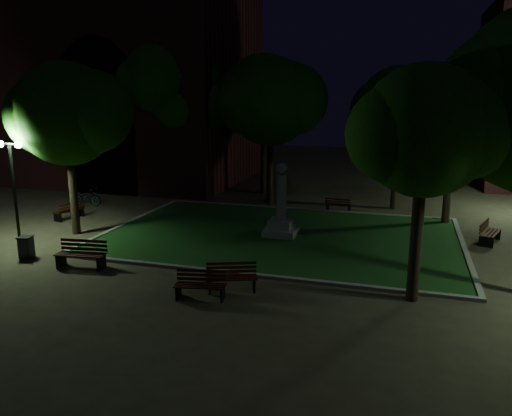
# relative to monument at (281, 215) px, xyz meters

# --- Properties ---
(ground) EXTENTS (80.00, 80.00, 0.00)m
(ground) POSITION_rel_monument_xyz_m (0.00, -2.00, -0.96)
(ground) COLOR #463D2A
(lawn) EXTENTS (15.00, 10.00, 0.08)m
(lawn) POSITION_rel_monument_xyz_m (0.00, 0.00, -0.92)
(lawn) COLOR #184215
(lawn) RESTS_ON ground
(lawn_kerb) EXTENTS (15.40, 10.40, 0.12)m
(lawn_kerb) POSITION_rel_monument_xyz_m (0.00, 0.00, -0.90)
(lawn_kerb) COLOR slate
(lawn_kerb) RESTS_ON ground
(monument) EXTENTS (1.40, 1.40, 3.20)m
(monument) POSITION_rel_monument_xyz_m (0.00, 0.00, 0.00)
(monument) COLOR gray
(monument) RESTS_ON lawn
(building_main) EXTENTS (20.00, 12.00, 15.00)m
(building_main) POSITION_rel_monument_xyz_m (-15.86, 11.79, 6.42)
(building_main) COLOR #501E1F
(building_main) RESTS_ON ground
(tree_west) EXTENTS (5.45, 4.45, 7.56)m
(tree_west) POSITION_rel_monument_xyz_m (-8.85, -2.22, 4.37)
(tree_west) COLOR black
(tree_west) RESTS_ON ground
(tree_north_wl) EXTENTS (5.97, 4.87, 8.18)m
(tree_north_wl) POSITION_rel_monument_xyz_m (-2.09, 6.23, 4.79)
(tree_north_wl) COLOR black
(tree_north_wl) RESTS_ON ground
(tree_north_er) EXTENTS (5.41, 4.42, 7.63)m
(tree_north_er) POSITION_rel_monument_xyz_m (4.72, 7.03, 4.46)
(tree_north_er) COLOR black
(tree_north_er) RESTS_ON ground
(tree_ne) EXTENTS (4.42, 3.60, 6.78)m
(tree_ne) POSITION_rel_monument_xyz_m (7.21, 4.40, 4.01)
(tree_ne) COLOR black
(tree_ne) RESTS_ON ground
(tree_se) EXTENTS (4.71, 3.85, 7.09)m
(tree_se) POSITION_rel_monument_xyz_m (5.61, -5.58, 4.20)
(tree_se) COLOR black
(tree_se) RESTS_ON ground
(tree_nw) EXTENTS (6.47, 5.28, 9.65)m
(tree_nw) POSITION_rel_monument_xyz_m (-9.15, 7.80, 6.05)
(tree_nw) COLOR black
(tree_nw) RESTS_ON ground
(tree_far_north) EXTENTS (6.31, 5.15, 8.54)m
(tree_far_north) POSITION_rel_monument_xyz_m (-3.27, 9.14, 5.00)
(tree_far_north) COLOR black
(tree_far_north) RESTS_ON ground
(tree_extra) EXTENTS (5.15, 4.20, 7.31)m
(tree_extra) POSITION_rel_monument_xyz_m (-7.88, 7.80, 4.25)
(tree_extra) COLOR black
(tree_extra) RESTS_ON ground
(lamppost_sw) EXTENTS (1.18, 0.28, 4.32)m
(lamppost_sw) POSITION_rel_monument_xyz_m (-10.31, -4.18, 2.08)
(lamppost_sw) COLOR black
(lamppost_sw) RESTS_ON ground
(lamppost_nw) EXTENTS (1.18, 0.28, 4.13)m
(lamppost_nw) POSITION_rel_monument_xyz_m (-12.42, 9.43, 1.97)
(lamppost_nw) COLOR black
(lamppost_nw) RESTS_ON ground
(bench_near_left) EXTENTS (1.72, 1.11, 0.89)m
(bench_near_left) POSITION_rel_monument_xyz_m (-0.04, -6.43, -0.54)
(bench_near_left) COLOR black
(bench_near_left) RESTS_ON ground
(bench_near_right) EXTENTS (1.66, 0.84, 0.87)m
(bench_near_right) POSITION_rel_monument_xyz_m (-0.75, -7.31, -0.55)
(bench_near_right) COLOR black
(bench_near_right) RESTS_ON ground
(bench_west_near) EXTENTS (1.87, 0.84, 0.99)m
(bench_west_near) POSITION_rel_monument_xyz_m (-6.01, -5.93, -0.49)
(bench_west_near) COLOR black
(bench_west_near) RESTS_ON ground
(bench_left_side) EXTENTS (0.92, 1.65, 0.86)m
(bench_left_side) POSITION_rel_monument_xyz_m (-10.92, -0.01, -0.55)
(bench_left_side) COLOR black
(bench_left_side) RESTS_ON ground
(bench_right_side) EXTENTS (1.09, 1.75, 0.91)m
(bench_right_side) POSITION_rel_monument_xyz_m (8.66, 1.59, -0.53)
(bench_right_side) COLOR black
(bench_right_side) RESTS_ON ground
(bench_far_side) EXTENTS (1.41, 0.64, 0.75)m
(bench_far_side) POSITION_rel_monument_xyz_m (1.81, 5.46, -0.61)
(bench_far_side) COLOR black
(bench_far_side) RESTS_ON ground
(trash_bin) EXTENTS (0.58, 0.58, 0.85)m
(trash_bin) POSITION_rel_monument_xyz_m (-8.72, -5.61, -0.53)
(trash_bin) COLOR black
(trash_bin) RESTS_ON ground
(bicycle) EXTENTS (1.84, 0.66, 0.96)m
(bicycle) POSITION_rel_monument_xyz_m (-12.02, 2.99, -0.48)
(bicycle) COLOR black
(bicycle) RESTS_ON ground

